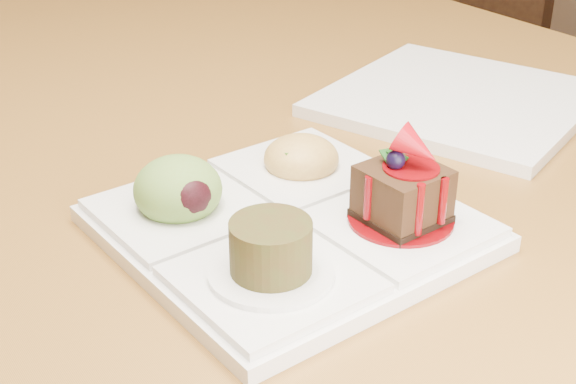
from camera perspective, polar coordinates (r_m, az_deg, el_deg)
dining_table at (r=0.95m, az=-10.98°, el=5.14°), size 1.00×1.80×0.75m
chair_right at (r=1.70m, az=9.71°, el=10.17°), size 0.50×0.50×0.95m
sampler_plate at (r=0.56m, az=-0.31°, el=-1.44°), size 0.24×0.24×0.09m
second_plate at (r=0.81m, az=12.01°, el=6.43°), size 0.30×0.30×0.01m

